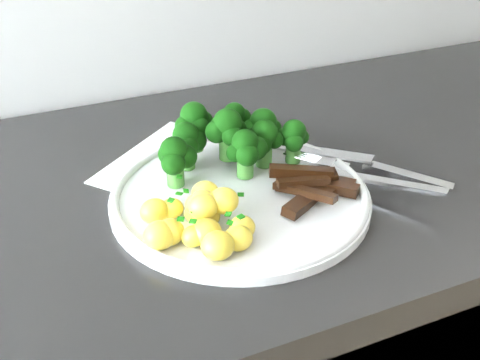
# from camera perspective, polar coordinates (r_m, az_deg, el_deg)

# --- Properties ---
(recipe_paper) EXTENTS (0.33, 0.34, 0.00)m
(recipe_paper) POSITION_cam_1_polar(r_m,az_deg,el_deg) (0.77, -1.85, 0.67)
(recipe_paper) COLOR white
(recipe_paper) RESTS_ON counter
(plate) EXTENTS (0.31, 0.31, 0.02)m
(plate) POSITION_cam_1_polar(r_m,az_deg,el_deg) (0.71, 0.00, -1.47)
(plate) COLOR white
(plate) RESTS_ON counter
(broccoli) EXTENTS (0.20, 0.13, 0.08)m
(broccoli) POSITION_cam_1_polar(r_m,az_deg,el_deg) (0.75, -1.08, 4.19)
(broccoli) COLOR #376D26
(broccoli) RESTS_ON plate
(potatoes) EXTENTS (0.12, 0.13, 0.04)m
(potatoes) POSITION_cam_1_polar(r_m,az_deg,el_deg) (0.64, -3.84, -3.51)
(potatoes) COLOR #FFE653
(potatoes) RESTS_ON plate
(beef_strips) EXTENTS (0.11, 0.09, 0.03)m
(beef_strips) POSITION_cam_1_polar(r_m,az_deg,el_deg) (0.71, 6.74, -0.47)
(beef_strips) COLOR black
(beef_strips) RESTS_ON plate
(fork) EXTENTS (0.13, 0.18, 0.02)m
(fork) POSITION_cam_1_polar(r_m,az_deg,el_deg) (0.75, 11.88, 0.44)
(fork) COLOR silver
(fork) RESTS_ON plate
(knife) EXTENTS (0.17, 0.19, 0.03)m
(knife) POSITION_cam_1_polar(r_m,az_deg,el_deg) (0.78, 13.40, 0.93)
(knife) COLOR silver
(knife) RESTS_ON plate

